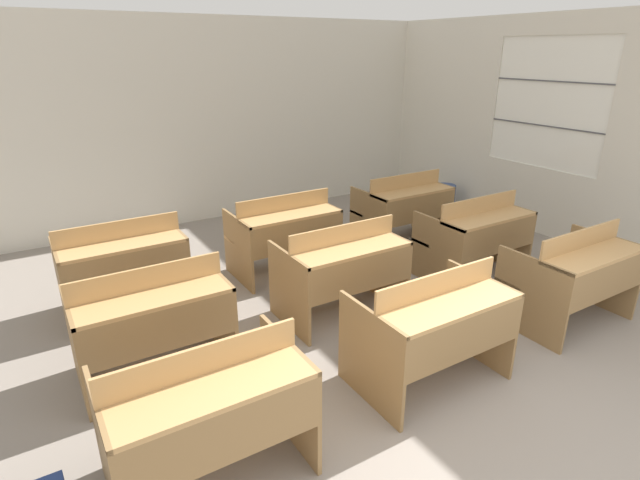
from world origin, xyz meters
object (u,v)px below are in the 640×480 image
(bench_third_left, at_px, (123,264))
(bench_second_center, at_px, (342,268))
(wastepaper_bin, at_px, (445,197))
(bench_third_center, at_px, (285,232))
(bench_front_center, at_px, (433,326))
(bench_third_right, at_px, (404,207))
(bench_second_left, at_px, (152,319))
(bench_second_right, at_px, (476,235))
(bench_front_right, at_px, (574,274))
(bench_front_left, at_px, (207,411))

(bench_third_left, bearing_deg, bench_second_center, -34.38)
(bench_third_left, relative_size, wastepaper_bin, 2.84)
(bench_second_center, xyz_separation_m, bench_third_left, (-1.66, 1.14, 0.00))
(bench_second_center, relative_size, bench_third_center, 1.00)
(bench_front_center, relative_size, bench_third_right, 1.00)
(bench_second_left, distance_m, bench_second_right, 3.38)
(bench_front_center, relative_size, bench_front_right, 1.00)
(bench_third_center, relative_size, bench_third_right, 1.00)
(bench_second_left, xyz_separation_m, bench_third_center, (1.69, 1.13, 0.00))
(bench_front_left, bearing_deg, bench_third_left, 89.43)
(bench_front_right, relative_size, bench_third_right, 1.00)
(bench_third_left, bearing_deg, bench_second_right, -19.09)
(bench_second_left, bearing_deg, bench_front_left, -89.84)
(bench_third_left, distance_m, bench_third_center, 1.66)
(bench_front_left, distance_m, bench_front_center, 1.68)
(bench_second_right, bearing_deg, bench_third_right, 89.76)
(bench_second_right, distance_m, wastepaper_bin, 2.42)
(bench_third_center, height_order, wastepaper_bin, bench_third_center)
(bench_third_right, bearing_deg, bench_front_left, -145.47)
(bench_second_left, xyz_separation_m, bench_second_center, (1.69, 0.02, 0.00))
(bench_front_left, distance_m, bench_third_left, 2.32)
(bench_front_left, xyz_separation_m, bench_second_left, (-0.00, 1.16, 0.00))
(bench_front_left, bearing_deg, bench_second_right, 18.92)
(bench_front_left, height_order, bench_front_right, same)
(bench_front_center, xyz_separation_m, bench_third_center, (0.00, 2.27, 0.00))
(bench_second_left, xyz_separation_m, bench_third_left, (0.03, 1.15, 0.00))
(bench_third_center, bearing_deg, bench_front_center, -90.06)
(bench_front_left, relative_size, bench_front_center, 1.00)
(wastepaper_bin, bearing_deg, bench_front_center, -136.17)
(bench_third_left, bearing_deg, bench_front_left, -90.57)
(bench_front_right, xyz_separation_m, bench_third_right, (0.03, 2.31, 0.00))
(bench_front_left, xyz_separation_m, bench_third_right, (3.38, 2.33, 0.00))
(bench_second_left, bearing_deg, bench_second_right, -0.13)
(bench_third_left, bearing_deg, wastepaper_bin, 8.71)
(bench_third_center, bearing_deg, bench_second_center, -90.00)
(bench_third_right, height_order, wastepaper_bin, bench_third_right)
(bench_front_left, relative_size, bench_third_center, 1.00)
(bench_front_center, height_order, wastepaper_bin, bench_front_center)
(bench_front_right, distance_m, bench_second_right, 1.14)
(bench_front_center, bearing_deg, bench_front_left, -179.36)
(bench_second_left, xyz_separation_m, bench_second_right, (3.38, -0.01, 0.00))
(bench_front_center, xyz_separation_m, bench_third_right, (1.70, 2.31, 0.00))
(bench_third_left, height_order, bench_third_right, same)
(bench_front_right, xyz_separation_m, bench_second_center, (-1.67, 1.16, 0.00))
(bench_second_center, bearing_deg, bench_second_left, -179.41)
(bench_front_left, bearing_deg, wastepaper_bin, 32.25)
(bench_second_right, bearing_deg, bench_front_center, -146.12)
(bench_second_left, relative_size, bench_third_center, 1.00)
(bench_front_right, bearing_deg, bench_front_left, -179.68)
(bench_second_center, distance_m, bench_second_right, 1.69)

